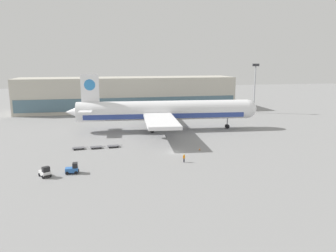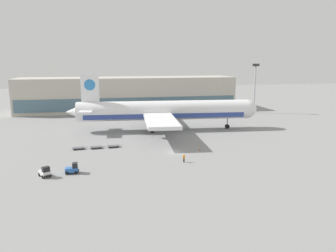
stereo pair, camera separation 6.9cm
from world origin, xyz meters
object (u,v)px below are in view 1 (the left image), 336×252
(light_mast, at_px, (255,84))
(baggage_tug_mid, at_px, (45,172))
(baggage_dolly_second, at_px, (96,147))
(baggage_tug_foreground, at_px, (73,169))
(baggage_dolly_third, at_px, (113,146))
(ground_crew_near, at_px, (184,157))
(baggage_dolly_lead, at_px, (78,148))
(traffic_cone_near, at_px, (200,149))
(airplane_main, at_px, (162,111))

(light_mast, height_order, baggage_tug_mid, light_mast)
(baggage_tug_mid, distance_m, baggage_dolly_second, 20.28)
(baggage_tug_foreground, xyz_separation_m, baggage_dolly_third, (8.36, 17.45, -0.49))
(baggage_tug_mid, bearing_deg, ground_crew_near, 66.79)
(baggage_dolly_lead, xyz_separation_m, ground_crew_near, (22.08, -15.03, 0.63))
(baggage_tug_mid, xyz_separation_m, baggage_dolly_lead, (4.90, 18.19, -0.49))
(ground_crew_near, bearing_deg, baggage_dolly_third, 102.29)
(baggage_tug_foreground, xyz_separation_m, traffic_cone_near, (28.23, 10.59, -0.60))
(baggage_tug_foreground, height_order, baggage_dolly_second, baggage_tug_foreground)
(baggage_dolly_second, bearing_deg, airplane_main, 36.54)
(baggage_dolly_third, xyz_separation_m, ground_crew_near, (13.85, -15.18, 0.63))
(baggage_tug_mid, bearing_deg, traffic_cone_near, 79.29)
(baggage_dolly_third, relative_size, ground_crew_near, 2.16)
(airplane_main, height_order, traffic_cone_near, airplane_main)
(baggage_tug_foreground, distance_m, ground_crew_near, 22.33)
(light_mast, relative_size, baggage_dolly_third, 5.25)
(light_mast, distance_m, baggage_dolly_second, 77.20)
(light_mast, distance_m, airplane_main, 50.48)
(baggage_tug_mid, xyz_separation_m, ground_crew_near, (26.98, 3.17, 0.15))
(airplane_main, relative_size, baggage_tug_foreground, 23.55)
(baggage_tug_foreground, bearing_deg, baggage_dolly_second, 75.91)
(baggage_dolly_second, distance_m, ground_crew_near, 23.39)
(traffic_cone_near, bearing_deg, baggage_dolly_third, 160.96)
(airplane_main, bearing_deg, baggage_tug_foreground, -119.58)
(baggage_tug_foreground, relative_size, baggage_dolly_second, 0.66)
(baggage_dolly_third, height_order, ground_crew_near, ground_crew_near)
(baggage_tug_mid, distance_m, baggage_dolly_lead, 18.85)
(baggage_dolly_lead, bearing_deg, light_mast, 27.48)
(light_mast, height_order, baggage_dolly_lead, light_mast)
(light_mast, distance_m, baggage_tug_foreground, 91.10)
(baggage_dolly_second, relative_size, baggage_dolly_third, 1.00)
(baggage_tug_foreground, height_order, baggage_dolly_lead, baggage_tug_foreground)
(traffic_cone_near, bearing_deg, baggage_tug_foreground, -159.44)
(airplane_main, bearing_deg, baggage_dolly_lead, -138.53)
(baggage_dolly_third, distance_m, traffic_cone_near, 21.03)
(baggage_tug_foreground, xyz_separation_m, ground_crew_near, (22.21, 2.26, 0.15))
(baggage_dolly_second, bearing_deg, baggage_dolly_third, -2.76)
(baggage_tug_foreground, xyz_separation_m, baggage_dolly_second, (4.26, 17.25, -0.49))
(baggage_dolly_second, bearing_deg, baggage_tug_mid, -121.94)
(light_mast, bearing_deg, baggage_dolly_second, -145.30)
(light_mast, relative_size, baggage_dolly_lead, 5.25)
(baggage_dolly_lead, xyz_separation_m, baggage_dolly_third, (8.23, 0.16, 0.00))
(baggage_tug_mid, distance_m, ground_crew_near, 27.17)
(light_mast, height_order, baggage_dolly_third, light_mast)
(baggage_tug_mid, xyz_separation_m, baggage_dolly_second, (9.02, 18.15, -0.49))
(traffic_cone_near, bearing_deg, baggage_dolly_lead, 166.59)
(baggage_tug_mid, bearing_deg, baggage_tug_foreground, 70.81)
(ground_crew_near, relative_size, traffic_cone_near, 3.11)
(baggage_dolly_third, relative_size, traffic_cone_near, 6.72)
(airplane_main, distance_m, baggage_tug_mid, 46.29)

